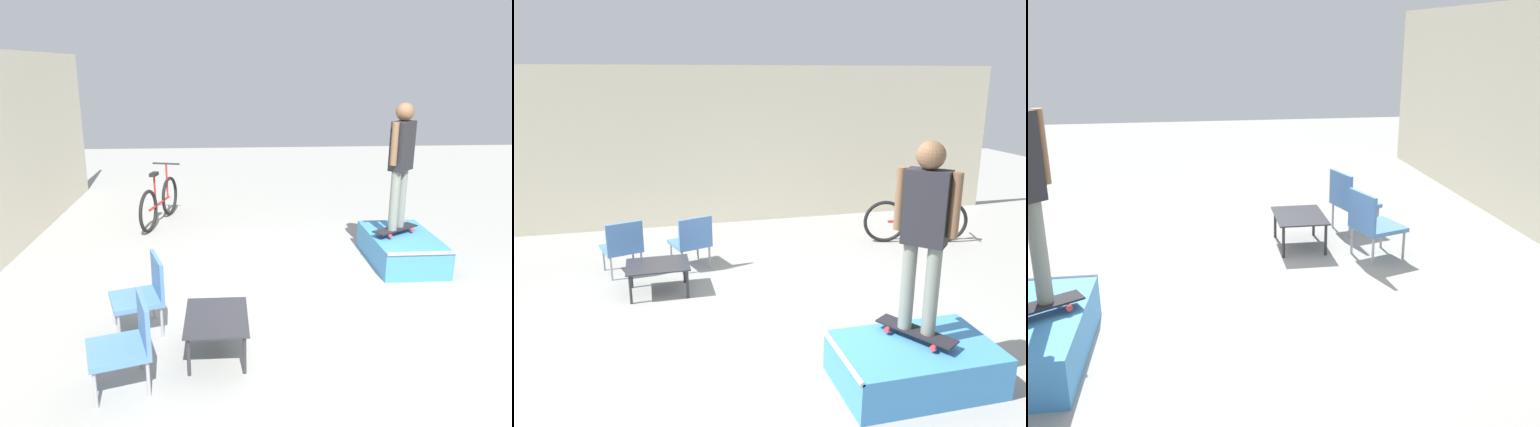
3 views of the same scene
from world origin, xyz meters
TOP-DOWN VIEW (x-y plane):
  - ground_plane at (0.00, 0.00)m, footprint 24.00×24.00m
  - skate_ramp_box at (1.21, -1.36)m, footprint 1.50×0.92m
  - skateboard_on_ramp at (1.26, -1.26)m, footprint 0.57×0.76m
  - person_skater at (1.26, -1.26)m, footprint 0.43×0.43m
  - coffee_table at (-1.06, 1.31)m, footprint 0.82×0.62m
  - patio_chair_left at (-1.53, 2.09)m, footprint 0.65×0.65m
  - patio_chair_right at (-0.54, 2.09)m, footprint 0.66×0.66m
  - bicycle at (3.35, 2.39)m, footprint 1.77×0.61m

SIDE VIEW (x-z plane):
  - ground_plane at x=0.00m, z-range 0.00..0.00m
  - skate_ramp_box at x=1.21m, z-range -0.01..0.42m
  - coffee_table at x=-1.06m, z-range 0.16..0.57m
  - bicycle at x=3.35m, z-range -0.12..0.91m
  - patio_chair_left at x=-1.53m, z-range 0.04..0.87m
  - patio_chair_right at x=-0.54m, z-range 0.04..0.87m
  - skateboard_on_ramp at x=1.26m, z-range 0.46..0.53m
  - person_skater at x=1.26m, z-range 0.67..2.46m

